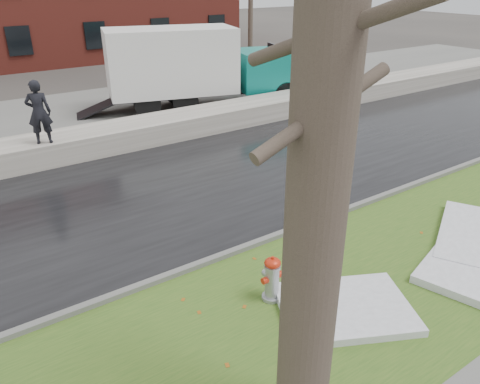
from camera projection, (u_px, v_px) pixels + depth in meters
ground at (303, 262)px, 9.49m from camera, size 120.00×120.00×0.00m
verge at (348, 292)px, 8.55m from camera, size 60.00×4.50×0.04m
road at (193, 186)px, 12.83m from camera, size 60.00×7.00×0.03m
parking_lot at (91, 115)px, 19.15m from camera, size 60.00×9.00×0.03m
curb at (272, 238)px, 10.20m from camera, size 60.00×0.15×0.14m
snowbank at (131, 134)px, 15.80m from camera, size 60.00×1.60×0.75m
bg_tree_right at (251, 2)px, 34.15m from camera, size 1.40×1.62×6.50m
fire_hydrant at (272, 277)px, 8.17m from camera, size 0.42×0.36×0.88m
tree at (323, 120)px, 4.34m from camera, size 1.67×1.99×8.03m
box_truck at (197, 66)px, 19.60m from camera, size 10.00×4.53×3.32m
worker at (39, 112)px, 13.43m from camera, size 0.78×0.64×1.86m
snow_patch_far at (345, 308)px, 8.01m from camera, size 2.68×2.41×0.14m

